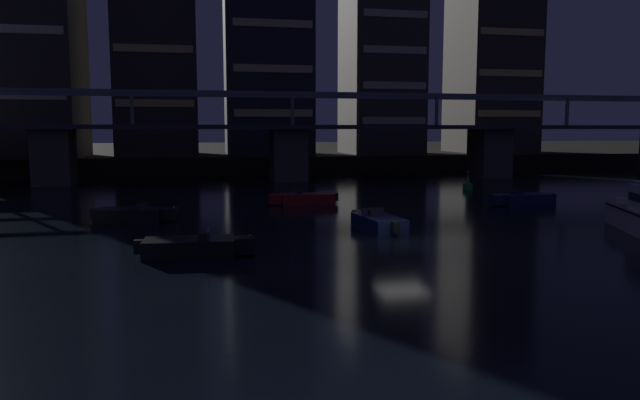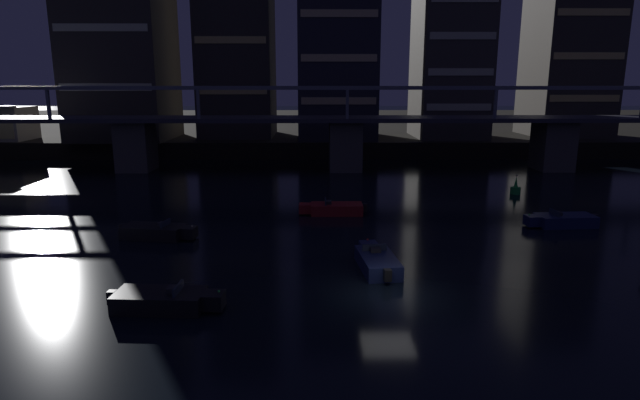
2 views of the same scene
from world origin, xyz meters
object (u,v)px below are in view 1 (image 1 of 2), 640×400
Objects in this scene: speedboat_near_center at (523,199)px; channel_buoy at (468,185)px; tower_east_tall at (381,71)px; tower_east_low at (492,56)px; speedboat_mid_center at (304,199)px; speedboat_far_left at (377,222)px; tower_west_tall at (156,27)px; tower_west_low at (21,5)px; tower_central at (266,52)px; speedboat_mid_right at (134,215)px; speedboat_mid_left at (194,247)px; river_bridge at (288,142)px.

channel_buoy reaches higher than speedboat_near_center.
tower_east_low is (17.49, 2.07, 2.63)m from tower_east_tall.
tower_east_tall is at bearing 64.39° from speedboat_mid_center.
speedboat_far_left is (-32.89, -50.11, -15.66)m from tower_east_low.
channel_buoy is (28.95, -30.85, -18.06)m from tower_west_tall.
tower_west_low is 6.82× the size of speedboat_near_center.
tower_central is at bearing -9.02° from tower_west_tall.
speedboat_far_left is at bearing -74.11° from tower_west_tall.
speedboat_mid_right is 14.76m from speedboat_far_left.
speedboat_mid_left and speedboat_far_left have the same top height.
tower_west_tall is at bearing 107.98° from speedboat_mid_center.
river_bridge is 4.41× the size of tower_east_tall.
speedboat_far_left is (0.27, -47.82, -15.14)m from tower_central.
tower_west_tall is at bearing 176.13° from tower_east_tall.
speedboat_mid_left is 1.00× the size of speedboat_far_left.
tower_east_tall is 42.06m from speedboat_mid_center.
tower_central is 35.65m from channel_buoy.
speedboat_far_left is 2.97× the size of channel_buoy.
tower_east_tall is 4.39× the size of speedboat_mid_center.
tower_east_low is 71.61m from speedboat_mid_left.
speedboat_mid_center is at bearing 98.98° from speedboat_far_left.
tower_west_tall reaches higher than tower_central.
river_bridge reaches higher than speedboat_mid_left.
tower_central is (13.98, -2.22, -2.98)m from tower_west_tall.
tower_east_tall is 4.36× the size of speedboat_mid_right.
speedboat_mid_right is at bearing -107.57° from tower_central.
tower_west_low is (-29.18, 13.37, 15.71)m from river_bridge.
speedboat_near_center is at bearing 30.98° from speedboat_far_left.
speedboat_far_left is at bearing 27.00° from speedboat_mid_left.
channel_buoy is (14.70, 19.19, 0.06)m from speedboat_far_left.
speedboat_mid_right is (-46.43, -44.23, -15.66)m from tower_east_low.
speedboat_mid_right is at bearing -124.47° from tower_east_tall.
tower_central is 38.95m from speedboat_mid_center.
tower_east_low is 48.45m from speedboat_near_center.
tower_east_low is at bearing 56.72° from speedboat_far_left.
speedboat_mid_left is 1.00× the size of speedboat_mid_right.
tower_west_low reaches higher than speedboat_mid_center.
tower_central is at bearing -176.05° from tower_east_low.
tower_west_tall is at bearing -179.91° from tower_east_low.
river_bridge is 21.00m from speedboat_mid_center.
tower_east_tall is 41.79m from speedboat_near_center.
channel_buoy reaches higher than speedboat_far_left.
tower_central is at bearing 72.43° from speedboat_mid_right.
tower_west_tall is 43.93m from speedboat_mid_center.
tower_central is at bearing 87.40° from speedboat_mid_center.
speedboat_mid_center is (-2.03, -20.57, -3.74)m from river_bridge.
tower_central is 15.80m from tower_east_tall.
tower_east_low is at bearing 65.57° from speedboat_near_center.
tower_central is (-0.41, 15.28, 11.40)m from river_bridge.
speedboat_mid_left is (19.07, -50.98, -19.45)m from tower_west_low.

